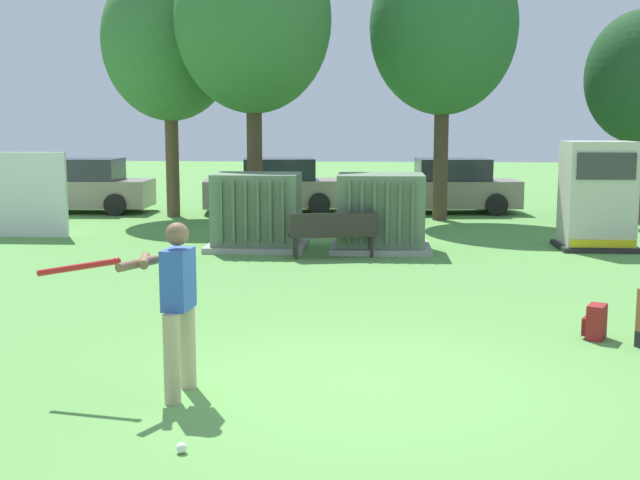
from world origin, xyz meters
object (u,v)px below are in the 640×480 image
(transformer_mid_west, at_px, (381,213))
(parked_car_left_of_center, at_px, (275,187))
(batter, at_px, (173,299))
(generator_enclosure, at_px, (597,196))
(transformer_west, at_px, (257,212))
(sports_ball, at_px, (181,448))
(parked_car_leftmost, at_px, (81,187))
(backpack, at_px, (595,322))
(parked_car_right_of_center, at_px, (449,188))
(park_bench, at_px, (334,231))

(transformer_mid_west, bearing_deg, parked_car_left_of_center, 113.29)
(batter, bearing_deg, generator_enclosure, 56.13)
(transformer_west, relative_size, batter, 1.21)
(sports_ball, xyz_separation_m, parked_car_leftmost, (-7.25, 17.71, 0.71))
(transformer_mid_west, bearing_deg, transformer_west, 178.79)
(transformer_mid_west, bearing_deg, backpack, -69.26)
(parked_car_right_of_center, bearing_deg, batter, -103.86)
(transformer_west, relative_size, sports_ball, 23.33)
(transformer_mid_west, height_order, parked_car_left_of_center, same)
(backpack, relative_size, parked_car_right_of_center, 0.10)
(park_bench, distance_m, sports_ball, 9.90)
(batter, bearing_deg, parked_car_leftmost, 112.82)
(transformer_west, xyz_separation_m, parked_car_leftmost, (-6.31, 6.76, -0.04))
(generator_enclosure, distance_m, batter, 12.04)
(parked_car_right_of_center, bearing_deg, sports_ball, -101.62)
(transformer_west, bearing_deg, parked_car_left_of_center, 93.86)
(transformer_mid_west, bearing_deg, park_bench, -132.12)
(transformer_west, height_order, parked_car_right_of_center, same)
(parked_car_leftmost, xyz_separation_m, parked_car_left_of_center, (5.82, 0.44, 0.00))
(generator_enclosure, bearing_deg, sports_ball, -118.89)
(backpack, height_order, parked_car_leftmost, parked_car_leftmost)
(transformer_west, distance_m, parked_car_leftmost, 9.24)
(generator_enclosure, bearing_deg, park_bench, -164.20)
(backpack, relative_size, parked_car_leftmost, 0.10)
(transformer_west, height_order, batter, batter)
(transformer_west, relative_size, generator_enclosure, 0.91)
(transformer_mid_west, distance_m, backpack, 7.52)
(parked_car_left_of_center, bearing_deg, transformer_west, -86.14)
(transformer_mid_west, distance_m, park_bench, 1.42)
(park_bench, xyz_separation_m, parked_car_left_of_center, (-2.18, 8.29, 0.22))
(park_bench, height_order, backpack, park_bench)
(parked_car_left_of_center, xyz_separation_m, parked_car_right_of_center, (5.20, 0.23, 0.00))
(parked_car_leftmost, relative_size, parked_car_left_of_center, 0.96)
(sports_ball, relative_size, parked_car_right_of_center, 0.02)
(backpack, bearing_deg, batter, -152.70)
(batter, relative_size, parked_car_left_of_center, 0.40)
(parked_car_leftmost, bearing_deg, generator_enclosure, -24.86)
(generator_enclosure, xyz_separation_m, parked_car_left_of_center, (-7.73, 6.72, -0.38))
(transformer_west, distance_m, sports_ball, 11.01)
(transformer_west, bearing_deg, parked_car_leftmost, 133.03)
(transformer_mid_west, xyz_separation_m, backpack, (2.65, -7.01, -0.57))
(parked_car_leftmost, bearing_deg, parked_car_right_of_center, 3.48)
(transformer_mid_west, relative_size, sports_ball, 23.33)
(transformer_west, distance_m, park_bench, 2.04)
(transformer_mid_west, distance_m, parked_car_right_of_center, 7.77)
(sports_ball, bearing_deg, transformer_mid_west, 81.14)
(sports_ball, height_order, backpack, backpack)
(parked_car_leftmost, bearing_deg, batter, -67.18)
(generator_enclosure, height_order, park_bench, generator_enclosure)
(park_bench, relative_size, batter, 1.06)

